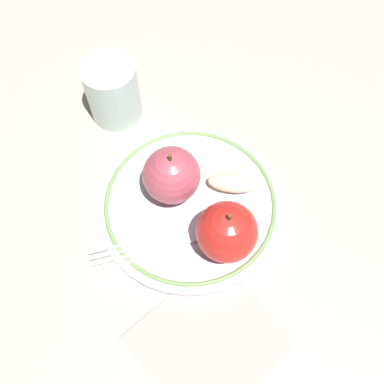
{
  "coord_description": "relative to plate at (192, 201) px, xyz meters",
  "views": [
    {
      "loc": [
        0.2,
        0.14,
        0.52
      ],
      "look_at": [
        -0.0,
        -0.02,
        0.04
      ],
      "focal_mm": 40.0,
      "sensor_mm": 36.0,
      "label": 1
    }
  ],
  "objects": [
    {
      "name": "apple_slice_front",
      "position": [
        -0.05,
        0.03,
        0.02
      ],
      "size": [
        0.06,
        0.07,
        0.02
      ],
      "primitive_type": "ellipsoid",
      "rotation": [
        0.0,
        0.0,
        2.11
      ],
      "color": "beige",
      "rests_on": "plate"
    },
    {
      "name": "apple_red_whole",
      "position": [
        0.0,
        -0.03,
        0.04
      ],
      "size": [
        0.07,
        0.07,
        0.08
      ],
      "color": "#B74757",
      "rests_on": "plate"
    },
    {
      "name": "ground_plane",
      "position": [
        0.0,
        0.02,
        -0.01
      ],
      "size": [
        2.0,
        2.0,
        0.0
      ],
      "primitive_type": "plane",
      "color": "#ADA396"
    },
    {
      "name": "napkin_folded",
      "position": [
        0.13,
        0.12,
        -0.0
      ],
      "size": [
        0.18,
        0.17,
        0.01
      ],
      "primitive_type": "cube",
      "rotation": [
        0.0,
        0.0,
        -0.21
      ],
      "color": "#C09B92",
      "rests_on": "ground_plane"
    },
    {
      "name": "drinking_glass",
      "position": [
        -0.06,
        -0.19,
        0.04
      ],
      "size": [
        0.08,
        0.08,
        0.09
      ],
      "primitive_type": "cylinder",
      "color": "silver",
      "rests_on": "ground_plane"
    },
    {
      "name": "apple_second_whole",
      "position": [
        0.02,
        0.07,
        0.04
      ],
      "size": [
        0.07,
        0.07,
        0.08
      ],
      "color": "red",
      "rests_on": "plate"
    },
    {
      "name": "fork",
      "position": [
        0.07,
        0.01,
        0.01
      ],
      "size": [
        0.15,
        0.12,
        0.0
      ],
      "rotation": [
        0.0,
        0.0,
        5.62
      ],
      "color": "silver",
      "rests_on": "plate"
    },
    {
      "name": "plate",
      "position": [
        0.0,
        0.0,
        0.0
      ],
      "size": [
        0.25,
        0.25,
        0.02
      ],
      "color": "silver",
      "rests_on": "ground_plane"
    }
  ]
}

